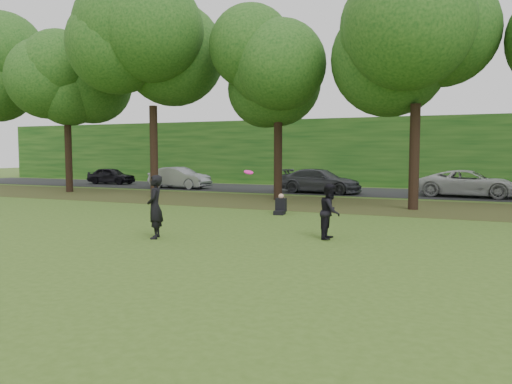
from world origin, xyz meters
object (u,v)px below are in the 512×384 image
(player_left, at_px, (155,207))
(frisbee, at_px, (249,172))
(seated_person, at_px, (281,206))
(player_right, at_px, (330,211))

(player_left, xyz_separation_m, frisbee, (2.62, 0.87, 1.03))
(frisbee, xyz_separation_m, seated_person, (-1.28, 6.00, -1.65))
(seated_person, bearing_deg, frisbee, -86.09)
(player_left, distance_m, player_right, 5.13)
(frisbee, distance_m, seated_person, 6.35)
(player_left, relative_size, player_right, 1.15)
(player_right, relative_size, seated_person, 1.95)
(seated_person, bearing_deg, player_left, -109.18)
(player_left, bearing_deg, player_right, 86.19)
(player_left, xyz_separation_m, player_right, (4.74, 1.97, -0.12))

